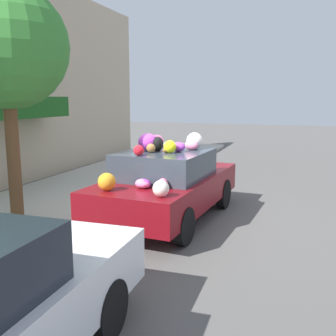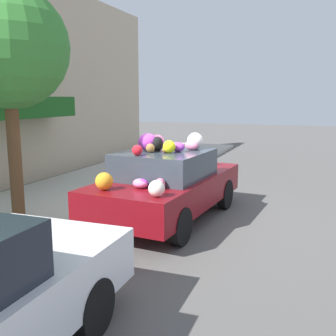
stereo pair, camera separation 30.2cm
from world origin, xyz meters
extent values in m
plane|color=#565451|center=(0.00, 0.00, 0.00)|extent=(60.00, 60.00, 0.00)
cube|color=#B2ADA3|center=(0.00, 2.70, 0.07)|extent=(24.00, 3.20, 0.14)
cube|color=#195919|center=(0.63, 4.35, 2.18)|extent=(4.28, 0.90, 0.55)
cylinder|color=brown|center=(-1.45, 2.35, 1.34)|extent=(0.24, 0.24, 2.39)
sphere|color=#388433|center=(-1.45, 2.35, 3.30)|extent=(2.19, 2.19, 2.19)
cylinder|color=gold|center=(2.91, 1.74, 0.41)|extent=(0.20, 0.20, 0.55)
sphere|color=gold|center=(2.91, 1.74, 0.75)|extent=(0.18, 0.18, 0.18)
cube|color=maroon|center=(0.00, -0.14, 0.61)|extent=(4.05, 2.05, 0.57)
cube|color=#333D47|center=(-0.16, -0.13, 1.14)|extent=(1.88, 1.68, 0.50)
cylinder|color=black|center=(1.28, 0.58, 0.32)|extent=(0.66, 0.23, 0.65)
cylinder|color=black|center=(1.16, -1.04, 0.32)|extent=(0.66, 0.23, 0.65)
cylinder|color=black|center=(-1.16, 0.75, 0.32)|extent=(0.66, 0.23, 0.65)
cylinder|color=black|center=(-1.28, -0.86, 0.32)|extent=(0.66, 0.23, 0.65)
sphere|color=black|center=(1.57, -0.15, 1.05)|extent=(0.43, 0.43, 0.32)
ellipsoid|color=pink|center=(-1.15, -0.45, 0.99)|extent=(0.22, 0.19, 0.19)
ellipsoid|color=pink|center=(0.78, 0.00, 0.96)|extent=(0.18, 0.19, 0.14)
ellipsoid|color=#B03DC3|center=(-1.20, -0.14, 0.97)|extent=(0.23, 0.23, 0.16)
ellipsoid|color=yellow|center=(1.51, -0.34, 1.00)|extent=(0.34, 0.32, 0.21)
sphere|color=yellow|center=(-0.34, -0.30, 1.51)|extent=(0.29, 0.29, 0.24)
sphere|color=orange|center=(-1.55, 0.39, 1.04)|extent=(0.32, 0.32, 0.30)
sphere|color=white|center=(-1.65, -0.60, 1.02)|extent=(0.32, 0.32, 0.26)
sphere|color=brown|center=(1.51, 0.21, 1.00)|extent=(0.26, 0.26, 0.22)
ellipsoid|color=#B03CBC|center=(-0.18, 0.21, 1.56)|extent=(0.49, 0.49, 0.34)
ellipsoid|color=purple|center=(-0.11, -0.39, 1.49)|extent=(0.23, 0.28, 0.18)
ellipsoid|color=brown|center=(-0.34, -0.24, 1.45)|extent=(0.21, 0.20, 0.11)
sphere|color=purple|center=(1.78, 0.19, 1.00)|extent=(0.31, 0.31, 0.22)
sphere|color=red|center=(-0.86, 0.11, 1.49)|extent=(0.24, 0.24, 0.19)
sphere|color=white|center=(0.43, -0.56, 1.56)|extent=(0.46, 0.46, 0.33)
sphere|color=olive|center=(-0.42, 0.05, 1.48)|extent=(0.18, 0.18, 0.17)
sphere|color=#96532C|center=(1.43, -0.50, 1.05)|extent=(0.40, 0.40, 0.31)
sphere|color=pink|center=(0.21, 0.17, 1.54)|extent=(0.38, 0.38, 0.28)
ellipsoid|color=pink|center=(0.22, -0.56, 1.49)|extent=(0.28, 0.34, 0.19)
ellipsoid|color=pink|center=(-1.19, -0.10, 0.97)|extent=(0.37, 0.38, 0.16)
ellipsoid|color=black|center=(-0.16, 0.02, 1.54)|extent=(0.33, 0.28, 0.28)
cylinder|color=black|center=(-3.98, -0.89, 0.31)|extent=(0.62, 0.20, 0.61)
camera|label=1|loc=(-7.23, -2.66, 2.41)|focal=42.00mm
camera|label=2|loc=(-7.13, -2.95, 2.41)|focal=42.00mm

